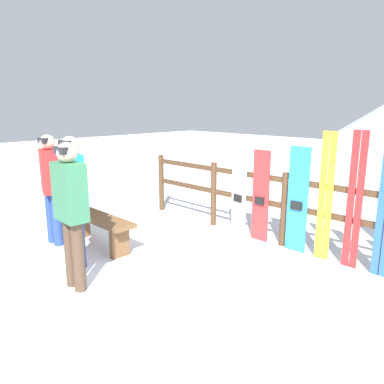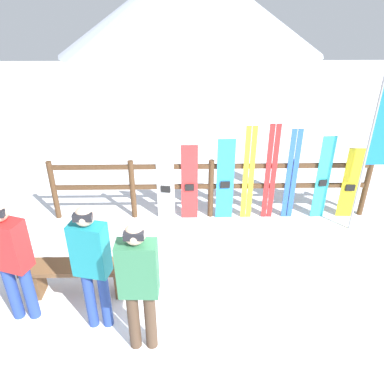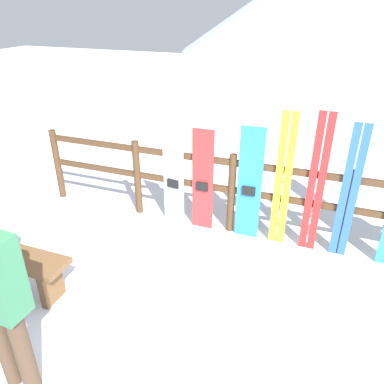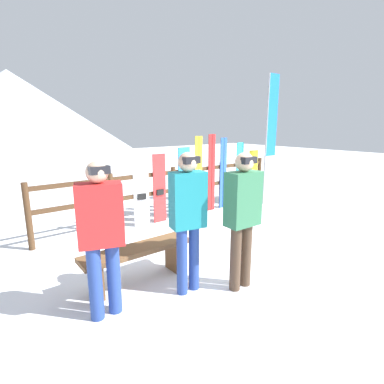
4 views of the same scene
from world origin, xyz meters
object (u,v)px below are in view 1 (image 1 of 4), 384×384
object	(u,v)px
ski_pair_yellow	(325,197)
snowboard_red	(261,196)
snowboard_white	(239,194)
person_red	(51,182)
ski_pair_red	(355,201)
snowboard_blue	(298,200)
person_plaid_green	(71,206)
person_teal	(73,192)
bench	(98,224)

from	to	relation	value
ski_pair_yellow	snowboard_red	bearing A→B (deg)	-179.81
snowboard_white	snowboard_red	world-z (taller)	snowboard_red
person_red	ski_pair_red	bearing A→B (deg)	33.41
snowboard_white	snowboard_blue	xyz separation A→B (m)	(1.06, 0.00, 0.09)
person_plaid_green	snowboard_white	xyz separation A→B (m)	(0.15, 2.84, -0.32)
snowboard_red	ski_pair_red	xyz separation A→B (m)	(1.43, 0.00, 0.19)
person_plaid_green	person_teal	world-z (taller)	person_teal
snowboard_blue	snowboard_white	bearing A→B (deg)	-179.99
snowboard_red	snowboard_blue	bearing A→B (deg)	0.01
person_red	snowboard_red	size ratio (longest dim) A/B	1.17
bench	person_red	distance (m)	0.94
person_teal	snowboard_white	xyz separation A→B (m)	(0.73, 2.51, -0.33)
ski_pair_red	snowboard_blue	bearing A→B (deg)	-179.76
snowboard_white	snowboard_red	bearing A→B (deg)	0.01
person_teal	snowboard_white	bearing A→B (deg)	73.88
bench	snowboard_red	distance (m)	2.51
snowboard_red	person_red	bearing A→B (deg)	-132.29
ski_pair_yellow	ski_pair_red	distance (m)	0.39
ski_pair_red	person_plaid_green	bearing A→B (deg)	-125.27
person_plaid_green	ski_pair_yellow	distance (m)	3.28
bench	snowboard_blue	distance (m)	2.95
bench	person_red	size ratio (longest dim) A/B	0.87
bench	person_plaid_green	bearing A→B (deg)	-42.87
person_plaid_green	bench	bearing A→B (deg)	137.13
ski_pair_yellow	person_plaid_green	bearing A→B (deg)	-119.67
snowboard_blue	ski_pair_red	size ratio (longest dim) A/B	0.85
snowboard_red	ski_pair_red	distance (m)	1.44
bench	person_red	xyz separation A→B (m)	(-0.60, -0.41, 0.61)
bench	ski_pair_yellow	xyz separation A→B (m)	(2.58, 1.95, 0.52)
snowboard_white	snowboard_blue	size ratio (longest dim) A/B	0.89
bench	person_teal	xyz separation A→B (m)	(0.39, -0.56, 0.65)
snowboard_white	ski_pair_red	distance (m)	1.87
person_plaid_green	snowboard_blue	xyz separation A→B (m)	(1.21, 2.84, -0.23)
ski_pair_red	snowboard_white	bearing A→B (deg)	-179.89
person_plaid_green	person_red	xyz separation A→B (m)	(-1.56, 0.49, -0.03)
bench	person_red	world-z (taller)	person_red
person_plaid_green	snowboard_red	size ratio (longest dim) A/B	1.19
snowboard_red	ski_pair_yellow	distance (m)	1.05
bench	person_plaid_green	size ratio (longest dim) A/B	0.85
snowboard_blue	snowboard_red	bearing A→B (deg)	-179.99
person_red	bench	bearing A→B (deg)	34.19
person_plaid_green	person_red	distance (m)	1.64
bench	ski_pair_red	size ratio (longest dim) A/B	0.81
ski_pair_yellow	person_red	bearing A→B (deg)	-143.47
person_teal	snowboard_blue	distance (m)	3.09
person_plaid_green	snowboard_red	bearing A→B (deg)	78.46
ski_pair_red	ski_pair_yellow	bearing A→B (deg)	180.00
person_plaid_green	person_teal	size ratio (longest dim) A/B	0.99
person_plaid_green	snowboard_blue	bearing A→B (deg)	66.89
snowboard_blue	ski_pair_red	distance (m)	0.81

